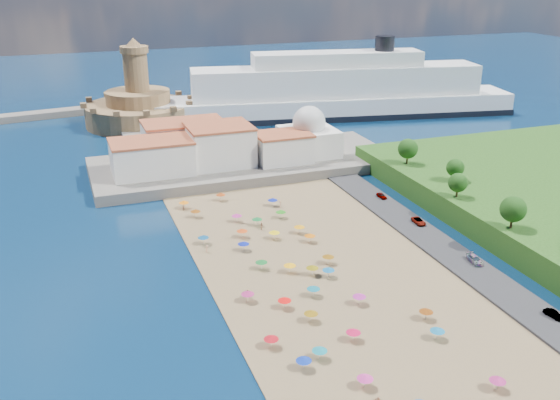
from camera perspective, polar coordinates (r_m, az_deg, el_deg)
name	(u,v)px	position (r m, az deg, el deg)	size (l,w,h in m)	color
ground	(304,284)	(122.48, 2.25, -7.71)	(700.00, 700.00, 0.00)	#071938
terrace	(245,164)	(188.54, -3.26, 3.34)	(90.00, 36.00, 3.00)	#59544C
jetty	(153,142)	(217.02, -11.57, 5.25)	(18.00, 70.00, 2.40)	#59544C
waterfront_buildings	(201,147)	(184.16, -7.26, 4.84)	(57.00, 29.00, 11.00)	silver
domed_building	(309,135)	(191.04, 2.64, 5.93)	(16.00, 16.00, 15.00)	silver
fortress	(139,107)	(244.58, -12.78, 8.27)	(40.00, 40.00, 32.40)	#A27B51
cruise_ship	(336,94)	(251.95, 5.18, 9.67)	(144.66, 45.82, 31.27)	black
beach_parasols	(323,307)	(111.21, 3.97, -9.71)	(32.19, 115.16, 2.20)	gray
beachgoers	(269,277)	(122.50, -1.03, -7.09)	(27.12, 98.42, 1.88)	tan
parked_cars	(472,258)	(135.54, 17.18, -5.08)	(2.55, 83.72, 1.39)	gray
hillside_trees	(535,215)	(138.76, 22.25, -1.24)	(15.23, 109.19, 7.09)	#382314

